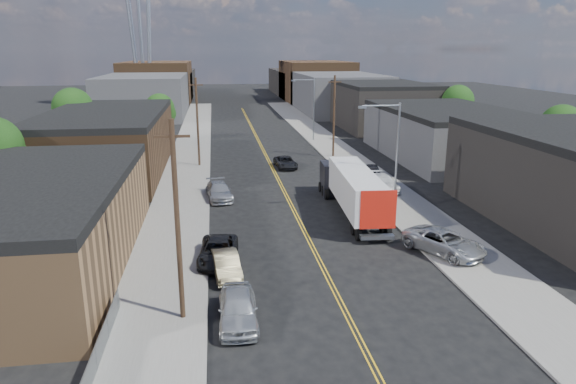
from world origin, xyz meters
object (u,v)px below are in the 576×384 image
object	(u,v)px
semi_truck	(351,187)
car_left_c	(218,251)
car_right_lot_b	(383,183)
car_right_lot_c	(372,172)
car_right_lot_a	(444,242)
car_left_a	(238,308)
car_left_b	(226,265)
car_left_d	(219,191)
car_ahead_truck	(286,162)

from	to	relation	value
semi_truck	car_left_c	world-z (taller)	semi_truck
car_right_lot_b	car_right_lot_c	size ratio (longest dim) A/B	1.19
car_right_lot_a	car_right_lot_c	size ratio (longest dim) A/B	1.34
car_left_a	car_right_lot_c	world-z (taller)	car_left_a
car_right_lot_a	car_right_lot_b	distance (m)	15.60
semi_truck	car_left_a	distance (m)	19.33
car_left_c	car_right_lot_b	xyz separation A→B (m)	(15.56, 14.56, 0.15)
car_left_c	car_right_lot_b	size ratio (longest dim) A/B	1.04
car_left_b	car_left_c	distance (m)	2.20
semi_truck	car_left_c	bearing A→B (deg)	-137.59
car_right_lot_c	semi_truck	bearing A→B (deg)	-103.65
car_left_b	car_left_d	distance (m)	16.42
car_right_lot_a	car_right_lot_c	xyz separation A→B (m)	(1.41, 20.16, -0.07)
car_right_lot_a	car_right_lot_b	xyz separation A→B (m)	(1.00, 15.57, -0.06)
car_left_c	car_ahead_truck	xyz separation A→B (m)	(7.86, 25.85, -0.07)
car_left_b	car_left_c	xyz separation A→B (m)	(-0.45, 2.15, 0.03)
car_right_lot_b	car_left_c	bearing A→B (deg)	-139.99
car_right_lot_a	car_left_b	bearing A→B (deg)	155.54
car_left_a	car_left_c	bearing A→B (deg)	97.46
semi_truck	car_right_lot_c	world-z (taller)	semi_truck
car_left_a	car_left_d	bearing A→B (deg)	92.75
semi_truck	car_right_lot_a	bearing A→B (deg)	-65.61
semi_truck	car_ahead_truck	xyz separation A→B (m)	(-3.00, 17.12, -1.54)
car_left_d	car_right_lot_a	distance (m)	20.96
car_right_lot_b	car_ahead_truck	distance (m)	13.67
car_left_a	car_right_lot_a	xyz separation A→B (m)	(13.69, 6.74, 0.12)
car_right_lot_c	car_ahead_truck	bearing A→B (deg)	152.88
car_left_c	car_ahead_truck	size ratio (longest dim) A/B	1.11
car_left_a	car_left_d	world-z (taller)	car_left_a
car_left_d	car_ahead_truck	xyz separation A→B (m)	(7.64, 11.59, -0.09)
car_left_c	car_right_lot_b	world-z (taller)	car_right_lot_b
car_left_b	car_right_lot_b	world-z (taller)	car_right_lot_b
semi_truck	car_left_a	world-z (taller)	semi_truck
semi_truck	car_left_a	xyz separation A→B (m)	(-9.99, -16.48, -1.38)
car_right_lot_c	car_left_a	bearing A→B (deg)	-106.84
car_right_lot_b	car_right_lot_a	bearing A→B (deg)	-96.75
semi_truck	car_left_d	distance (m)	12.08
semi_truck	car_left_b	xyz separation A→B (m)	(-10.41, -10.89, -1.50)
car_left_b	car_right_lot_a	bearing A→B (deg)	-1.26
car_left_d	car_right_lot_a	xyz separation A→B (m)	(14.34, -15.28, 0.19)
car_left_a	car_ahead_truck	world-z (taller)	car_left_a
car_right_lot_b	car_left_d	bearing A→B (deg)	178.00
car_left_d	car_left_c	bearing A→B (deg)	-97.64
car_left_b	car_left_c	world-z (taller)	car_left_c
car_left_a	car_ahead_truck	distance (m)	34.32
semi_truck	car_right_lot_b	bearing A→B (deg)	54.71
car_left_a	car_ahead_truck	bearing A→B (deg)	79.30
car_right_lot_b	car_ahead_truck	xyz separation A→B (m)	(-7.70, 11.30, -0.23)
car_left_c	car_right_lot_a	size ratio (longest dim) A/B	0.92
car_left_a	car_left_c	xyz separation A→B (m)	(-0.87, 7.75, -0.09)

